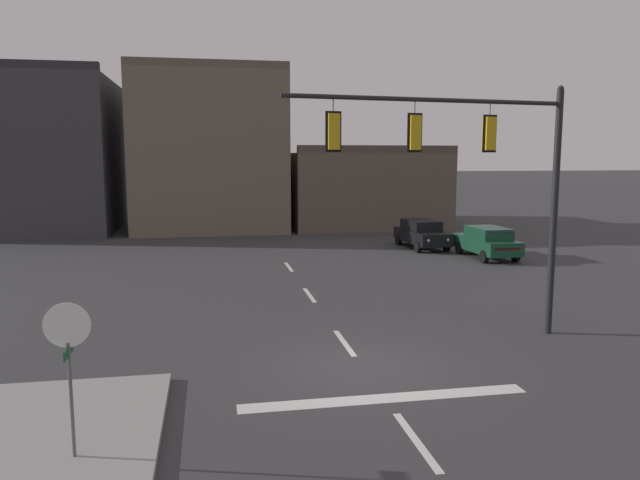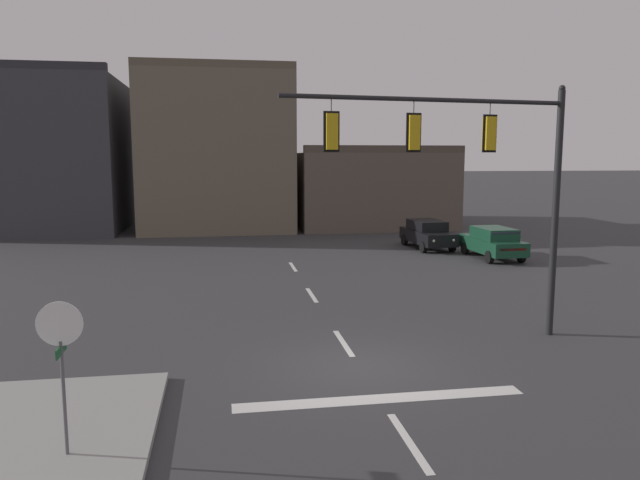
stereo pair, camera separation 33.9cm
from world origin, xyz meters
name	(u,v)px [view 2 (the right image)]	position (x,y,z in m)	size (l,w,h in m)	color
ground_plane	(360,367)	(0.00, 0.00, 0.00)	(400.00, 400.00, 0.00)	#353538
stop_bar_paint	(381,399)	(0.00, -2.00, 0.00)	(6.40, 0.50, 0.01)	silver
lane_centreline	(344,343)	(0.00, 2.00, 0.00)	(0.16, 26.40, 0.01)	silver
signal_mast_near_side	(476,162)	(3.59, 1.56, 5.07)	(8.16, 1.07, 7.20)	black
stop_sign	(61,341)	(-6.02, -3.75, 2.14)	(0.76, 0.64, 2.83)	#56565B
car_lot_nearside	(427,234)	(8.32, 18.61, 0.86)	(2.12, 4.54, 1.61)	black
car_lot_middle	(493,242)	(10.49, 14.76, 0.86)	(1.97, 4.48, 1.61)	#143D28
building_row	(189,163)	(-5.58, 31.59, 4.76)	(33.35, 12.69, 11.37)	#38383D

